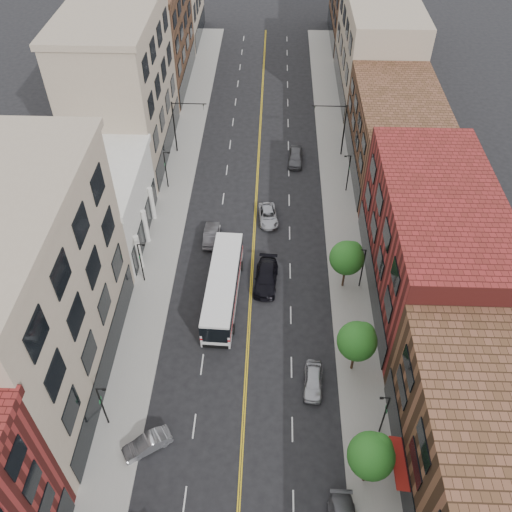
# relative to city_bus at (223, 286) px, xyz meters

# --- Properties ---
(sidewalk_left) EXTENTS (4.00, 110.00, 0.15)m
(sidewalk_left) POSITION_rel_city_bus_xyz_m (-7.33, 13.09, -1.80)
(sidewalk_left) COLOR gray
(sidewalk_left) RESTS_ON ground
(sidewalk_right) EXTENTS (4.00, 110.00, 0.15)m
(sidewalk_right) POSITION_rel_city_bus_xyz_m (12.67, 13.09, -1.80)
(sidewalk_right) COLOR gray
(sidewalk_right) RESTS_ON ground
(bldg_l_tanoffice) EXTENTS (10.00, 22.00, 18.00)m
(bldg_l_tanoffice) POSITION_rel_city_bus_xyz_m (-14.33, -8.91, 7.12)
(bldg_l_tanoffice) COLOR gray
(bldg_l_tanoffice) RESTS_ON ground
(bldg_l_white) EXTENTS (10.00, 14.00, 8.00)m
(bldg_l_white) POSITION_rel_city_bus_xyz_m (-14.33, 9.09, 2.12)
(bldg_l_white) COLOR silver
(bldg_l_white) RESTS_ON ground
(bldg_l_far_a) EXTENTS (10.00, 20.00, 18.00)m
(bldg_l_far_a) POSITION_rel_city_bus_xyz_m (-14.33, 26.09, 7.12)
(bldg_l_far_a) COLOR gray
(bldg_l_far_a) RESTS_ON ground
(bldg_l_far_b) EXTENTS (10.00, 20.00, 15.00)m
(bldg_l_far_b) POSITION_rel_city_bus_xyz_m (-14.33, 46.09, 5.62)
(bldg_l_far_b) COLOR #543621
(bldg_l_far_b) RESTS_ON ground
(bldg_r_mid) EXTENTS (10.00, 22.00, 12.00)m
(bldg_r_mid) POSITION_rel_city_bus_xyz_m (19.67, 2.09, 4.12)
(bldg_r_mid) COLOR maroon
(bldg_r_mid) RESTS_ON ground
(bldg_r_far_a) EXTENTS (10.00, 20.00, 10.00)m
(bldg_r_far_a) POSITION_rel_city_bus_xyz_m (19.67, 23.09, 3.12)
(bldg_r_far_a) COLOR #543621
(bldg_r_far_a) RESTS_ON ground
(bldg_r_far_b) EXTENTS (10.00, 22.00, 14.00)m
(bldg_r_far_b) POSITION_rel_city_bus_xyz_m (19.67, 44.09, 5.12)
(bldg_r_far_b) COLOR gray
(bldg_r_far_b) RESTS_ON ground
(bldg_r_far_c) EXTENTS (10.00, 18.00, 11.00)m
(bldg_r_far_c) POSITION_rel_city_bus_xyz_m (19.67, 64.09, 3.62)
(bldg_r_far_c) COLOR #543621
(bldg_r_far_c) RESTS_ON ground
(tree_r_1) EXTENTS (3.40, 3.40, 5.59)m
(tree_r_1) POSITION_rel_city_bus_xyz_m (12.06, -17.84, 2.25)
(tree_r_1) COLOR black
(tree_r_1) RESTS_ON sidewalk_right
(tree_r_2) EXTENTS (3.40, 3.40, 5.59)m
(tree_r_2) POSITION_rel_city_bus_xyz_m (12.06, -7.84, 2.25)
(tree_r_2) COLOR black
(tree_r_2) RESTS_ON sidewalk_right
(tree_r_3) EXTENTS (3.40, 3.40, 5.59)m
(tree_r_3) POSITION_rel_city_bus_xyz_m (12.06, 2.16, 2.25)
(tree_r_3) COLOR black
(tree_r_3) RESTS_ON sidewalk_right
(lamp_l_1) EXTENTS (0.81, 0.55, 5.05)m
(lamp_l_1) POSITION_rel_city_bus_xyz_m (-8.28, -13.91, 1.09)
(lamp_l_1) COLOR black
(lamp_l_1) RESTS_ON sidewalk_left
(lamp_l_2) EXTENTS (0.81, 0.55, 5.05)m
(lamp_l_2) POSITION_rel_city_bus_xyz_m (-8.28, 2.09, 1.09)
(lamp_l_2) COLOR black
(lamp_l_2) RESTS_ON sidewalk_left
(lamp_l_3) EXTENTS (0.81, 0.55, 5.05)m
(lamp_l_3) POSITION_rel_city_bus_xyz_m (-8.28, 18.09, 1.09)
(lamp_l_3) COLOR black
(lamp_l_3) RESTS_ON sidewalk_left
(lamp_r_1) EXTENTS (0.81, 0.55, 5.05)m
(lamp_r_1) POSITION_rel_city_bus_xyz_m (13.62, -13.91, 1.09)
(lamp_r_1) COLOR black
(lamp_r_1) RESTS_ON sidewalk_right
(lamp_r_2) EXTENTS (0.81, 0.55, 5.05)m
(lamp_r_2) POSITION_rel_city_bus_xyz_m (13.62, 2.09, 1.09)
(lamp_r_2) COLOR black
(lamp_r_2) RESTS_ON sidewalk_right
(lamp_r_3) EXTENTS (0.81, 0.55, 5.05)m
(lamp_r_3) POSITION_rel_city_bus_xyz_m (13.62, 18.09, 1.09)
(lamp_r_3) COLOR black
(lamp_r_3) RESTS_ON sidewalk_right
(signal_mast_left) EXTENTS (4.49, 0.18, 7.20)m
(signal_mast_left) POSITION_rel_city_bus_xyz_m (-7.60, 26.09, 2.77)
(signal_mast_left) COLOR black
(signal_mast_left) RESTS_ON sidewalk_left
(signal_mast_right) EXTENTS (4.49, 0.18, 7.20)m
(signal_mast_right) POSITION_rel_city_bus_xyz_m (12.94, 26.09, 2.77)
(signal_mast_right) COLOR black
(signal_mast_right) RESTS_ON sidewalk_right
(city_bus) EXTENTS (3.41, 12.67, 3.23)m
(city_bus) POSITION_rel_city_bus_xyz_m (0.00, 0.00, 0.00)
(city_bus) COLOR silver
(city_bus) RESTS_ON ground
(car_angle_b) EXTENTS (4.01, 3.23, 1.28)m
(car_angle_b) POSITION_rel_city_bus_xyz_m (-4.73, -15.88, -1.24)
(car_angle_b) COLOR #98999F
(car_angle_b) RESTS_ON ground
(car_parked_far) EXTENTS (1.91, 4.16, 1.38)m
(car_parked_far) POSITION_rel_city_bus_xyz_m (8.49, -9.72, -1.19)
(car_parked_far) COLOR #ADAEB5
(car_parked_far) RESTS_ON ground
(car_lane_behind) EXTENTS (1.56, 4.41, 1.45)m
(car_lane_behind) POSITION_rel_city_bus_xyz_m (-2.05, 8.71, -1.15)
(car_lane_behind) COLOR #56555B
(car_lane_behind) RESTS_ON ground
(car_lane_a) EXTENTS (2.63, 5.67, 1.61)m
(car_lane_a) POSITION_rel_city_bus_xyz_m (4.17, 2.28, -1.08)
(car_lane_a) COLOR black
(car_lane_a) RESTS_ON ground
(car_lane_b) EXTENTS (2.67, 4.82, 1.28)m
(car_lane_b) POSITION_rel_city_bus_xyz_m (4.17, 12.33, -1.24)
(car_lane_b) COLOR #A7A8AF
(car_lane_b) RESTS_ON ground
(car_lane_c) EXTENTS (2.12, 4.75, 1.59)m
(car_lane_c) POSITION_rel_city_bus_xyz_m (7.55, 24.25, -1.09)
(car_lane_c) COLOR #4E4F54
(car_lane_c) RESTS_ON ground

